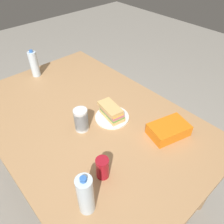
{
  "coord_description": "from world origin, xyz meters",
  "views": [
    {
      "loc": [
        -0.91,
        0.59,
        1.7
      ],
      "look_at": [
        -0.12,
        -0.12,
        0.78
      ],
      "focal_mm": 35.38,
      "sensor_mm": 36.0,
      "label": 1
    }
  ],
  "objects_px": {
    "chip_bag": "(169,130)",
    "plastic_cup_stack": "(81,120)",
    "sandwich": "(111,111)",
    "water_bottle_spare": "(34,64)",
    "paper_plate": "(112,117)",
    "water_bottle_tall": "(86,195)",
    "dining_table": "(87,125)",
    "soda_can_red": "(102,168)"
  },
  "relations": [
    {
      "from": "chip_bag",
      "to": "plastic_cup_stack",
      "type": "bearing_deg",
      "value": -31.67
    },
    {
      "from": "sandwich",
      "to": "water_bottle_spare",
      "type": "xyz_separation_m",
      "value": [
        0.81,
        0.11,
        0.05
      ]
    },
    {
      "from": "chip_bag",
      "to": "paper_plate",
      "type": "bearing_deg",
      "value": -49.9
    },
    {
      "from": "water_bottle_spare",
      "to": "chip_bag",
      "type": "bearing_deg",
      "value": -166.82
    },
    {
      "from": "sandwich",
      "to": "water_bottle_tall",
      "type": "bearing_deg",
      "value": 127.96
    },
    {
      "from": "dining_table",
      "to": "chip_bag",
      "type": "height_order",
      "value": "chip_bag"
    },
    {
      "from": "chip_bag",
      "to": "plastic_cup_stack",
      "type": "xyz_separation_m",
      "value": [
        0.38,
        0.36,
        0.04
      ]
    },
    {
      "from": "chip_bag",
      "to": "sandwich",
      "type": "bearing_deg",
      "value": -49.98
    },
    {
      "from": "sandwich",
      "to": "plastic_cup_stack",
      "type": "bearing_deg",
      "value": 77.33
    },
    {
      "from": "paper_plate",
      "to": "sandwich",
      "type": "distance_m",
      "value": 0.05
    },
    {
      "from": "water_bottle_tall",
      "to": "water_bottle_spare",
      "type": "relative_size",
      "value": 1.06
    },
    {
      "from": "chip_bag",
      "to": "dining_table",
      "type": "bearing_deg",
      "value": -43.52
    },
    {
      "from": "dining_table",
      "to": "paper_plate",
      "type": "xyz_separation_m",
      "value": [
        -0.12,
        -0.12,
        0.08
      ]
    },
    {
      "from": "paper_plate",
      "to": "water_bottle_spare",
      "type": "height_order",
      "value": "water_bottle_spare"
    },
    {
      "from": "paper_plate",
      "to": "water_bottle_spare",
      "type": "distance_m",
      "value": 0.82
    },
    {
      "from": "sandwich",
      "to": "water_bottle_tall",
      "type": "xyz_separation_m",
      "value": [
        -0.37,
        0.48,
        0.06
      ]
    },
    {
      "from": "sandwich",
      "to": "chip_bag",
      "type": "bearing_deg",
      "value": -155.09
    },
    {
      "from": "soda_can_red",
      "to": "paper_plate",
      "type": "bearing_deg",
      "value": -48.16
    },
    {
      "from": "water_bottle_tall",
      "to": "plastic_cup_stack",
      "type": "relative_size",
      "value": 1.58
    },
    {
      "from": "sandwich",
      "to": "water_bottle_spare",
      "type": "relative_size",
      "value": 0.88
    },
    {
      "from": "water_bottle_tall",
      "to": "chip_bag",
      "type": "bearing_deg",
      "value": -86.48
    },
    {
      "from": "paper_plate",
      "to": "water_bottle_spare",
      "type": "xyz_separation_m",
      "value": [
        0.81,
        0.11,
        0.1
      ]
    },
    {
      "from": "paper_plate",
      "to": "chip_bag",
      "type": "height_order",
      "value": "chip_bag"
    },
    {
      "from": "dining_table",
      "to": "plastic_cup_stack",
      "type": "bearing_deg",
      "value": 130.02
    },
    {
      "from": "water_bottle_spare",
      "to": "plastic_cup_stack",
      "type": "bearing_deg",
      "value": 173.24
    },
    {
      "from": "dining_table",
      "to": "water_bottle_spare",
      "type": "bearing_deg",
      "value": -0.6
    },
    {
      "from": "water_bottle_tall",
      "to": "water_bottle_spare",
      "type": "distance_m",
      "value": 1.24
    },
    {
      "from": "sandwich",
      "to": "water_bottle_tall",
      "type": "relative_size",
      "value": 0.83
    },
    {
      "from": "water_bottle_tall",
      "to": "plastic_cup_stack",
      "type": "distance_m",
      "value": 0.5
    },
    {
      "from": "water_bottle_tall",
      "to": "plastic_cup_stack",
      "type": "bearing_deg",
      "value": -33.49
    },
    {
      "from": "soda_can_red",
      "to": "plastic_cup_stack",
      "type": "xyz_separation_m",
      "value": [
        0.34,
        -0.12,
        0.01
      ]
    },
    {
      "from": "soda_can_red",
      "to": "water_bottle_tall",
      "type": "xyz_separation_m",
      "value": [
        -0.08,
        0.16,
        0.05
      ]
    },
    {
      "from": "sandwich",
      "to": "chip_bag",
      "type": "distance_m",
      "value": 0.37
    },
    {
      "from": "soda_can_red",
      "to": "water_bottle_spare",
      "type": "relative_size",
      "value": 0.55
    },
    {
      "from": "chip_bag",
      "to": "water_bottle_spare",
      "type": "xyz_separation_m",
      "value": [
        1.14,
        0.27,
        0.07
      ]
    },
    {
      "from": "paper_plate",
      "to": "plastic_cup_stack",
      "type": "bearing_deg",
      "value": 76.35
    },
    {
      "from": "dining_table",
      "to": "paper_plate",
      "type": "relative_size",
      "value": 7.46
    },
    {
      "from": "sandwich",
      "to": "plastic_cup_stack",
      "type": "relative_size",
      "value": 1.31
    },
    {
      "from": "paper_plate",
      "to": "chip_bag",
      "type": "distance_m",
      "value": 0.37
    },
    {
      "from": "dining_table",
      "to": "soda_can_red",
      "type": "bearing_deg",
      "value": 153.68
    },
    {
      "from": "chip_bag",
      "to": "water_bottle_tall",
      "type": "relative_size",
      "value": 0.98
    },
    {
      "from": "dining_table",
      "to": "water_bottle_tall",
      "type": "height_order",
      "value": "water_bottle_tall"
    }
  ]
}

